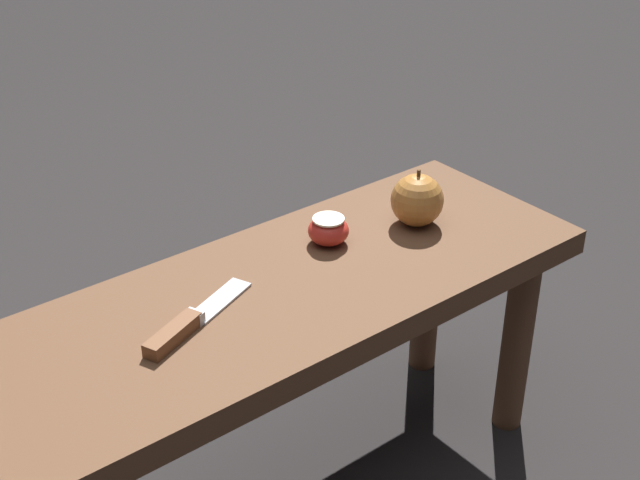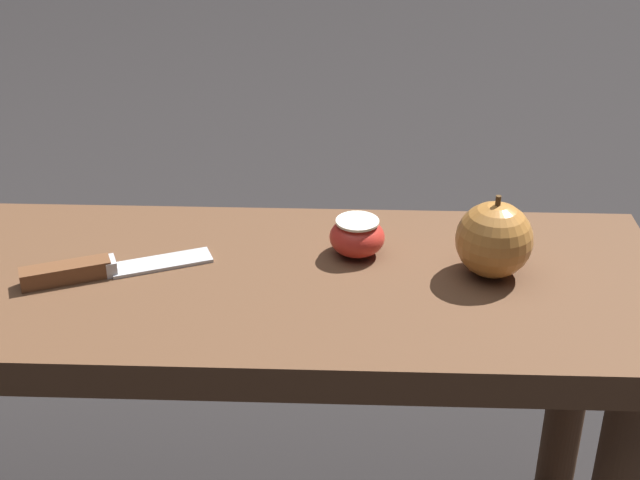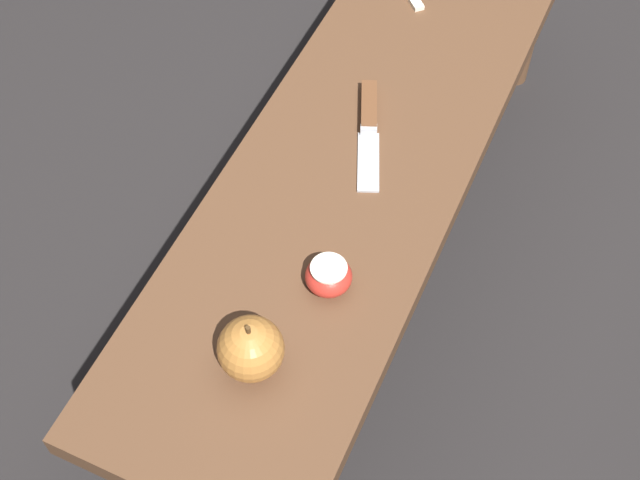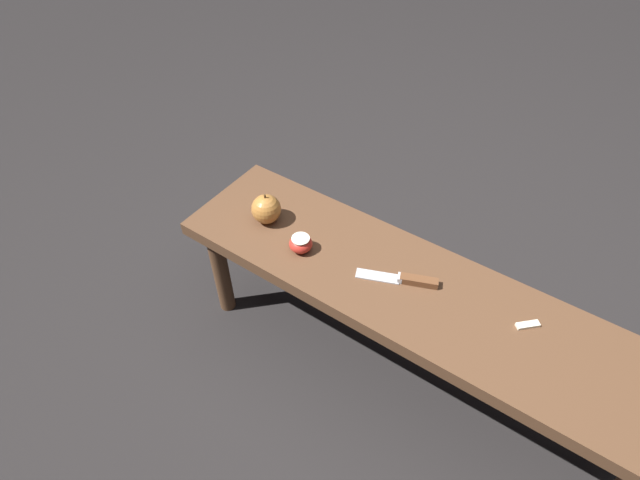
% 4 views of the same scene
% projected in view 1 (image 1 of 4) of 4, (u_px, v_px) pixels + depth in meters
% --- Properties ---
extents(wooden_bench, '(1.31, 0.34, 0.40)m').
position_uv_depth(wooden_bench, '(174.00, 367.00, 1.20)').
color(wooden_bench, brown).
rests_on(wooden_bench, ground_plane).
extents(knife, '(0.20, 0.11, 0.02)m').
position_uv_depth(knife, '(185.00, 325.00, 1.17)').
color(knife, '#B7BABF').
rests_on(knife, wooden_bench).
extents(apple_whole, '(0.08, 0.08, 0.10)m').
position_uv_depth(apple_whole, '(417.00, 200.00, 1.41)').
color(apple_whole, '#B27233').
rests_on(apple_whole, wooden_bench).
extents(apple_cut, '(0.06, 0.06, 0.04)m').
position_uv_depth(apple_cut, '(328.00, 230.00, 1.37)').
color(apple_cut, red).
rests_on(apple_cut, wooden_bench).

